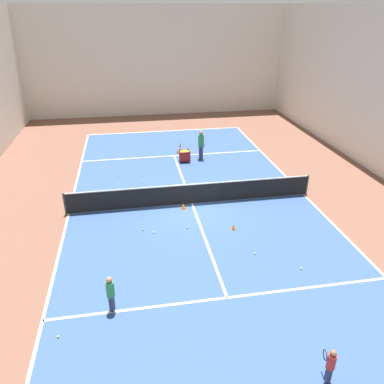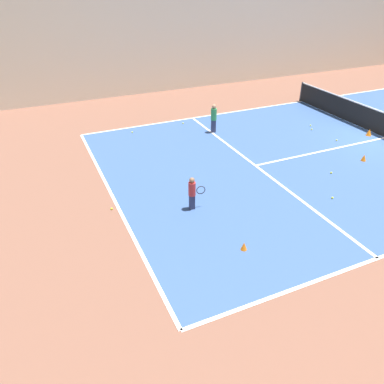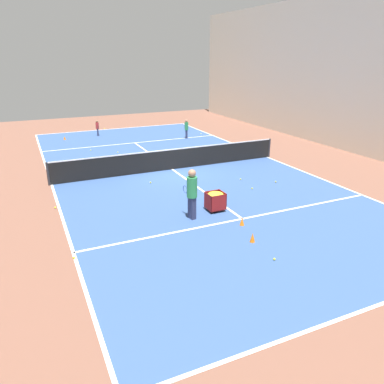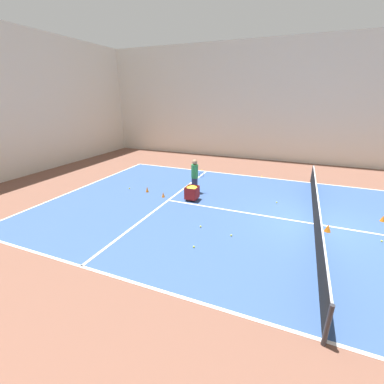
{
  "view_description": "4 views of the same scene",
  "coord_description": "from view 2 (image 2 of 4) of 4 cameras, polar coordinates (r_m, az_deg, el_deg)",
  "views": [
    {
      "loc": [
        -2.79,
        -15.93,
        8.59
      ],
      "look_at": [
        0.0,
        0.0,
        0.64
      ],
      "focal_mm": 35.0,
      "sensor_mm": 36.0,
      "label": 1
    },
    {
      "loc": [
        10.64,
        -14.15,
        6.41
      ],
      "look_at": [
        1.74,
        -10.16,
        0.61
      ],
      "focal_mm": 35.0,
      "sensor_mm": 36.0,
      "label": 2
    },
    {
      "loc": [
        6.69,
        17.06,
        5.5
      ],
      "look_at": [
        1.61,
        5.95,
        1.01
      ],
      "focal_mm": 35.0,
      "sensor_mm": 36.0,
      "label": 3
    },
    {
      "loc": [
        -10.64,
        1.06,
        4.91
      ],
      "look_at": [
        0.52,
        5.65,
        0.42
      ],
      "focal_mm": 24.0,
      "sensor_mm": 36.0,
      "label": 4
    }
  ],
  "objects": [
    {
      "name": "tennis_ball_5",
      "position": [
        17.59,
        21.17,
        7.38
      ],
      "size": [
        0.07,
        0.07,
        0.07
      ],
      "primitive_type": "sphere",
      "color": "yellow",
      "rests_on": "ground"
    },
    {
      "name": "tennis_ball_8",
      "position": [
        18.96,
        17.61,
        9.65
      ],
      "size": [
        0.07,
        0.07,
        0.07
      ],
      "primitive_type": "sphere",
      "color": "yellow",
      "rests_on": "ground"
    },
    {
      "name": "training_cone_3",
      "position": [
        10.1,
        7.92,
        -8.16
      ],
      "size": [
        0.17,
        0.17,
        0.23
      ],
      "primitive_type": "cone",
      "color": "orange",
      "rests_on": "ground"
    },
    {
      "name": "child_midcourt",
      "position": [
        17.16,
        3.33,
        11.42
      ],
      "size": [
        0.32,
        0.32,
        1.31
      ],
      "rotation": [
        0.0,
        0.0,
        1.29
      ],
      "color": "#2D3351",
      "rests_on": "ground"
    },
    {
      "name": "line_sideline_left",
      "position": [
        22.64,
        16.28,
        13.1
      ],
      "size": [
        0.1,
        24.5,
        0.0
      ],
      "primitive_type": "cube",
      "color": "white",
      "rests_on": "ground"
    },
    {
      "name": "training_cone_0",
      "position": [
        18.73,
        25.38,
        8.22
      ],
      "size": [
        0.24,
        0.24,
        0.3
      ],
      "primitive_type": "cone",
      "color": "orange",
      "rests_on": "ground"
    },
    {
      "name": "training_cone_2",
      "position": [
        16.05,
        24.72,
        4.78
      ],
      "size": [
        0.19,
        0.19,
        0.26
      ],
      "primitive_type": "cone",
      "color": "orange",
      "rests_on": "ground"
    },
    {
      "name": "line_baseline_near",
      "position": [
        12.56,
        -12.02,
        -0.66
      ],
      "size": [
        11.66,
        0.1,
        0.0
      ],
      "primitive_type": "cube",
      "color": "white",
      "rests_on": "ground"
    },
    {
      "name": "tennis_ball_2",
      "position": [
        14.59,
        20.45,
        2.77
      ],
      "size": [
        0.07,
        0.07,
        0.07
      ],
      "primitive_type": "sphere",
      "color": "yellow",
      "rests_on": "ground"
    },
    {
      "name": "player_near_baseline",
      "position": [
        11.35,
        0.07,
        0.12
      ],
      "size": [
        0.26,
        0.57,
        1.1
      ],
      "rotation": [
        0.0,
        0.0,
        1.38
      ],
      "color": "#2D3351",
      "rests_on": "ground"
    },
    {
      "name": "tennis_ball_1",
      "position": [
        18.48,
        17.78,
        9.08
      ],
      "size": [
        0.07,
        0.07,
        0.07
      ],
      "primitive_type": "sphere",
      "color": "yellow",
      "rests_on": "ground"
    },
    {
      "name": "tennis_ball_15",
      "position": [
        17.51,
        -9.1,
        9.0
      ],
      "size": [
        0.07,
        0.07,
        0.07
      ],
      "primitive_type": "sphere",
      "color": "yellow",
      "rests_on": "ground"
    },
    {
      "name": "hall_enclosure_left",
      "position": [
        26.03,
        9.91,
        26.12
      ],
      "size": [
        0.15,
        35.22,
        8.99
      ],
      "color": "silver",
      "rests_on": "ground"
    },
    {
      "name": "tennis_ball_14",
      "position": [
        11.87,
        -12.15,
        -2.5
      ],
      "size": [
        0.07,
        0.07,
        0.07
      ],
      "primitive_type": "sphere",
      "color": "yellow",
      "rests_on": "ground"
    },
    {
      "name": "tennis_ball_0",
      "position": [
        18.38,
        -1.38,
        10.44
      ],
      "size": [
        0.07,
        0.07,
        0.07
      ],
      "primitive_type": "sphere",
      "color": "yellow",
      "rests_on": "ground"
    },
    {
      "name": "tennis_ball_7",
      "position": [
        12.99,
        20.61,
        -0.83
      ],
      "size": [
        0.07,
        0.07,
        0.07
      ],
      "primitive_type": "sphere",
      "color": "yellow",
      "rests_on": "ground"
    },
    {
      "name": "line_service_near",
      "position": [
        14.46,
        9.64,
        3.99
      ],
      "size": [
        11.66,
        0.1,
        0.0
      ],
      "primitive_type": "cube",
      "color": "white",
      "rests_on": "ground"
    }
  ]
}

